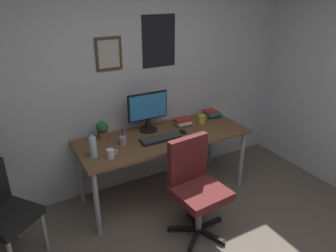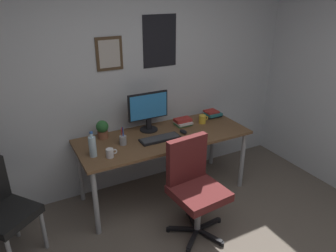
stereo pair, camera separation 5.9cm
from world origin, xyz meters
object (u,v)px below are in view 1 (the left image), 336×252
office_chair (195,183)px  keyboard (160,139)px  coffee_mug_near (111,153)px  book_stack_left (212,114)px  water_bottle (93,147)px  pen_cup (123,140)px  book_stack_right (182,122)px  monitor (148,110)px  coffee_mug_far (202,119)px  potted_plant (102,129)px  side_chair (1,209)px  computer_mouse (183,131)px

office_chair → keyboard: (-0.06, 0.59, 0.22)m
coffee_mug_near → book_stack_left: 1.50m
water_bottle → pen_cup: bearing=16.7°
keyboard → book_stack_right: book_stack_right is taller
keyboard → pen_cup: pen_cup is taller
office_chair → book_stack_right: office_chair is taller
water_bottle → book_stack_left: (1.58, 0.30, -0.07)m
monitor → keyboard: monitor is taller
coffee_mug_far → potted_plant: (-1.16, 0.15, 0.06)m
keyboard → water_bottle: water_bottle is taller
side_chair → book_stack_right: size_ratio=4.56×
computer_mouse → coffee_mug_near: bearing=-170.6°
keyboard → side_chair: bearing=-176.0°
potted_plant → coffee_mug_far: bearing=-7.6°
book_stack_right → office_chair: bearing=-113.3°
keyboard → potted_plant: 0.62m
coffee_mug_near → keyboard: bearing=11.4°
office_chair → monitor: bearing=93.8°
monitor → water_bottle: bearing=-156.8°
office_chair → monitor: size_ratio=2.07×
coffee_mug_far → book_stack_right: size_ratio=0.62×
office_chair → book_stack_left: size_ratio=4.66×
office_chair → coffee_mug_near: 0.83m
computer_mouse → potted_plant: bearing=160.0°
coffee_mug_near → pen_cup: bearing=44.1°
side_chair → book_stack_left: 2.47m
book_stack_left → side_chair: bearing=-170.9°
water_bottle → potted_plant: size_ratio=1.29×
coffee_mug_far → book_stack_right: 0.24m
computer_mouse → monitor: bearing=140.0°
keyboard → potted_plant: size_ratio=2.21×
keyboard → pen_cup: (-0.38, 0.08, 0.04)m
book_stack_left → computer_mouse: bearing=-156.1°
computer_mouse → pen_cup: 0.68m
computer_mouse → office_chair: bearing=-111.4°
potted_plant → book_stack_right: 0.93m
monitor → computer_mouse: bearing=-40.0°
potted_plant → pen_cup: 0.29m
monitor → potted_plant: 0.53m
monitor → coffee_mug_far: 0.68m
keyboard → coffee_mug_near: coffee_mug_near is taller
monitor → coffee_mug_near: (-0.58, -0.40, -0.20)m
monitor → water_bottle: monitor is taller
office_chair → side_chair: bearing=163.4°
keyboard → computer_mouse: bearing=5.6°
computer_mouse → potted_plant: potted_plant is taller
book_stack_left → coffee_mug_near: bearing=-164.7°
coffee_mug_near → book_stack_right: size_ratio=0.57×
monitor → pen_cup: 0.47m
office_chair → book_stack_right: size_ratio=4.95×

